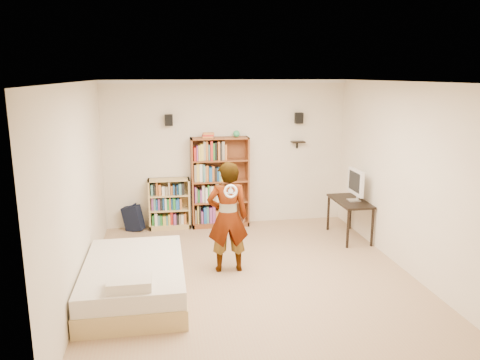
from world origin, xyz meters
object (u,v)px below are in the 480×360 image
object	(u,v)px
computer_desk	(349,219)
tall_bookshelf	(220,182)
low_bookshelf	(169,204)
daybed	(134,275)
person	(228,217)

from	to	relation	value
computer_desk	tall_bookshelf	bearing A→B (deg)	154.13
tall_bookshelf	low_bookshelf	xyz separation A→B (m)	(-0.94, 0.01, -0.37)
daybed	tall_bookshelf	bearing A→B (deg)	61.51
daybed	person	bearing A→B (deg)	25.40
computer_desk	daybed	world-z (taller)	computer_desk
tall_bookshelf	computer_desk	bearing A→B (deg)	-25.87
tall_bookshelf	computer_desk	world-z (taller)	tall_bookshelf
tall_bookshelf	low_bookshelf	world-z (taller)	tall_bookshelf
tall_bookshelf	low_bookshelf	bearing A→B (deg)	179.15
daybed	person	xyz separation A→B (m)	(1.30, 0.62, 0.52)
person	daybed	bearing A→B (deg)	26.95
computer_desk	person	bearing A→B (deg)	-155.82
tall_bookshelf	person	world-z (taller)	tall_bookshelf
daybed	computer_desk	bearing A→B (deg)	24.62
tall_bookshelf	person	size ratio (longest dim) A/B	1.04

